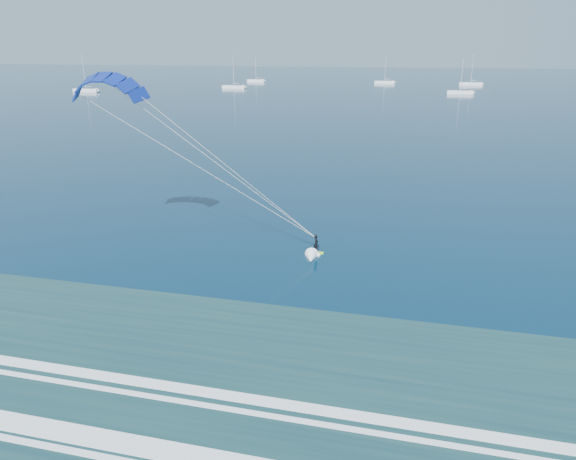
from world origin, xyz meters
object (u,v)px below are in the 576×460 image
at_px(sailboat_0, 86,90).
at_px(sailboat_3, 460,92).
at_px(sailboat_4, 471,84).
at_px(sailboat_7, 256,81).
at_px(sailboat_2, 384,82).
at_px(kitesurfer_rig, 213,161).
at_px(sailboat_1, 234,87).

xyz_separation_m(sailboat_0, sailboat_3, (136.25, 23.67, -0.00)).
bearing_deg(sailboat_4, sailboat_7, -179.33).
relative_size(sailboat_3, sailboat_4, 0.94).
bearing_deg(sailboat_0, sailboat_4, 26.81).
distance_m(sailboat_0, sailboat_2, 130.09).
xyz_separation_m(kitesurfer_rig, sailboat_2, (0.63, 214.93, -7.04)).
distance_m(sailboat_2, sailboat_4, 38.00).
xyz_separation_m(sailboat_1, sailboat_3, (88.16, -6.57, -0.00)).
relative_size(kitesurfer_rig, sailboat_1, 1.51).
relative_size(kitesurfer_rig, sailboat_0, 1.48).
relative_size(sailboat_2, sailboat_4, 0.92).
distance_m(kitesurfer_rig, sailboat_7, 220.43).
bearing_deg(sailboat_3, sailboat_0, -170.14).
distance_m(sailboat_3, sailboat_7, 103.17).
bearing_deg(sailboat_0, sailboat_2, 35.16).
relative_size(sailboat_0, sailboat_4, 1.02).
bearing_deg(sailboat_0, sailboat_7, 57.93).
xyz_separation_m(sailboat_0, sailboat_7, (44.97, 71.76, -0.02)).
distance_m(sailboat_1, sailboat_2, 73.42).
relative_size(sailboat_2, sailboat_7, 1.09).
bearing_deg(sailboat_4, kitesurfer_rig, -100.27).
bearing_deg(sailboat_7, sailboat_4, 0.67).
relative_size(sailboat_0, sailboat_1, 1.02).
height_order(kitesurfer_rig, sailboat_4, kitesurfer_rig).
height_order(sailboat_4, sailboat_7, sailboat_4).
distance_m(sailboat_1, sailboat_3, 88.40).
relative_size(sailboat_0, sailboat_3, 1.08).
bearing_deg(sailboat_7, sailboat_0, -122.07).
bearing_deg(sailboat_3, kitesurfer_rig, -100.57).
xyz_separation_m(sailboat_1, sailboat_2, (58.26, 44.68, -0.01)).
height_order(sailboat_1, sailboat_3, sailboat_1).
xyz_separation_m(sailboat_0, sailboat_2, (106.35, 74.92, -0.01)).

